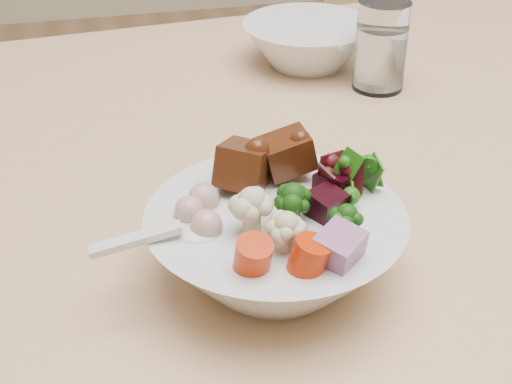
# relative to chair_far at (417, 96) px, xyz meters

# --- Properties ---
(chair_far) EXTENTS (0.47, 0.47, 0.88)m
(chair_far) POSITION_rel_chair_far_xyz_m (0.00, 0.00, 0.00)
(chair_far) COLOR tan
(chair_far) RESTS_ON ground
(food_bowl) EXTENTS (0.20, 0.20, 0.11)m
(food_bowl) POSITION_rel_chair_far_xyz_m (-0.56, -0.89, 0.34)
(food_bowl) COLOR silver
(food_bowl) RESTS_ON dining_table
(soup_spoon) EXTENTS (0.10, 0.03, 0.02)m
(soup_spoon) POSITION_rel_chair_far_xyz_m (-0.64, -0.90, 0.36)
(soup_spoon) COLOR silver
(soup_spoon) RESTS_ON food_bowl
(water_glass) EXTENTS (0.06, 0.06, 0.11)m
(water_glass) POSITION_rel_chair_far_xyz_m (-0.35, -0.57, 0.35)
(water_glass) COLOR white
(water_glass) RESTS_ON dining_table
(side_bowl) EXTENTS (0.17, 0.17, 0.06)m
(side_bowl) POSITION_rel_chair_far_xyz_m (-0.41, -0.48, 0.33)
(side_bowl) COLOR silver
(side_bowl) RESTS_ON dining_table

